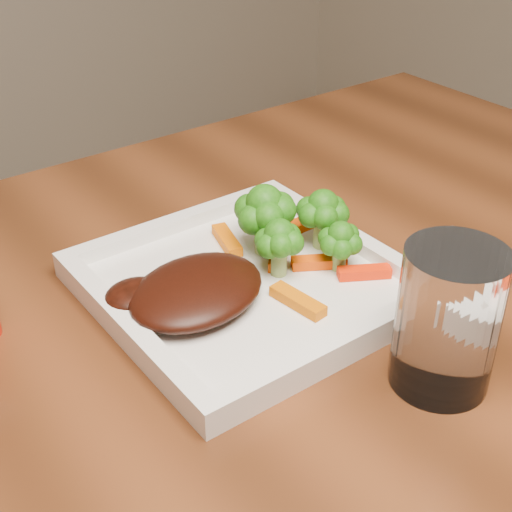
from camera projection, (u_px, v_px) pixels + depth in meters
plate at (248, 287)px, 0.67m from camera, size 0.27×0.27×0.01m
steak at (196, 290)px, 0.63m from camera, size 0.15×0.13×0.03m
broccoli_0 at (264, 221)px, 0.70m from camera, size 0.08×0.08×0.07m
broccoli_1 at (322, 218)px, 0.71m from camera, size 0.08×0.08×0.06m
broccoli_2 at (340, 242)px, 0.67m from camera, size 0.06×0.06×0.06m
broccoli_3 at (279, 246)px, 0.67m from camera, size 0.06×0.06×0.06m
carrot_1 at (364, 272)px, 0.67m from camera, size 0.05×0.04×0.01m
carrot_2 at (298, 301)px, 0.63m from camera, size 0.02×0.06×0.01m
carrot_3 at (299, 225)px, 0.75m from camera, size 0.06×0.02×0.01m
carrot_4 at (227, 240)px, 0.72m from camera, size 0.03×0.06×0.01m
carrot_5 at (319, 262)px, 0.69m from camera, size 0.05×0.04×0.01m
carrot_6 at (277, 255)px, 0.70m from camera, size 0.05×0.05×0.01m
drinking_glass at (447, 320)px, 0.54m from camera, size 0.08×0.08×0.12m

